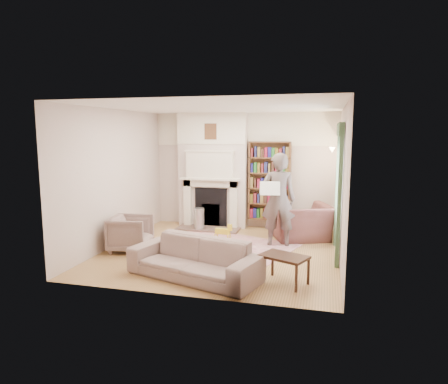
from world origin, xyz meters
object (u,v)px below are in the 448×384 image
(coffee_table, at_px, (284,269))
(armchair_reading, at_px, (302,222))
(sofa, at_px, (194,259))
(armchair_left, at_px, (131,233))
(paraffin_heater, at_px, (199,219))
(rocking_horse, at_px, (223,233))
(man_reading, at_px, (278,200))
(bookcase, at_px, (269,181))

(coffee_table, bearing_deg, armchair_reading, 111.57)
(sofa, bearing_deg, coffee_table, 21.01)
(armchair_left, distance_m, sofa, 2.03)
(paraffin_heater, bearing_deg, rocking_horse, -48.44)
(coffee_table, distance_m, paraffin_heater, 3.69)
(sofa, xyz_separation_m, paraffin_heater, (-0.88, 2.99, -0.04))
(armchair_reading, relative_size, armchair_left, 1.54)
(coffee_table, bearing_deg, man_reading, 123.13)
(bookcase, relative_size, paraffin_heater, 3.36)
(man_reading, distance_m, paraffin_heater, 2.22)
(sofa, relative_size, rocking_horse, 4.53)
(bookcase, height_order, paraffin_heater, bookcase)
(bookcase, height_order, sofa, bookcase)
(armchair_left, xyz_separation_m, rocking_horse, (1.63, 0.97, -0.14))
(bookcase, xyz_separation_m, coffee_table, (0.73, -3.52, -0.95))
(armchair_reading, relative_size, coffee_table, 1.70)
(sofa, bearing_deg, paraffin_heater, 123.10)
(man_reading, height_order, paraffin_heater, man_reading)
(paraffin_heater, bearing_deg, armchair_reading, -4.29)
(bookcase, xyz_separation_m, sofa, (-0.69, -3.62, -0.86))
(armchair_left, xyz_separation_m, paraffin_heater, (0.82, 1.88, -0.08))
(man_reading, relative_size, coffee_table, 2.75)
(rocking_horse, bearing_deg, bookcase, 68.03)
(paraffin_heater, relative_size, rocking_horse, 1.15)
(sofa, bearing_deg, armchair_reading, 78.12)
(armchair_reading, xyz_separation_m, coffee_table, (-0.10, -2.70, -0.16))
(armchair_reading, bearing_deg, armchair_left, 5.93)
(man_reading, bearing_deg, paraffin_heater, -30.89)
(bookcase, relative_size, armchair_reading, 1.56)
(sofa, distance_m, paraffin_heater, 3.12)
(man_reading, bearing_deg, rocking_horse, -2.57)
(man_reading, xyz_separation_m, paraffin_heater, (-1.96, 0.78, -0.69))
(armchair_left, height_order, coffee_table, armchair_left)
(armchair_left, height_order, sofa, armchair_left)
(man_reading, distance_m, coffee_table, 2.25)
(bookcase, xyz_separation_m, armchair_left, (-2.39, -2.52, -0.82))
(sofa, height_order, paraffin_heater, sofa)
(sofa, bearing_deg, armchair_left, 163.57)
(bookcase, distance_m, man_reading, 1.48)
(armchair_left, xyz_separation_m, man_reading, (2.78, 1.10, 0.61))
(bookcase, bearing_deg, man_reading, -74.79)
(sofa, xyz_separation_m, rocking_horse, (-0.07, 2.08, -0.11))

